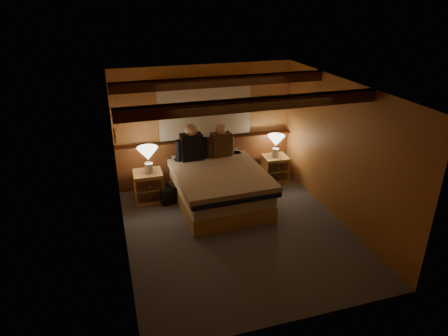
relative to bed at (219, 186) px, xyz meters
name	(u,v)px	position (x,y,z in m)	size (l,w,h in m)	color
floor	(237,230)	(0.03, -0.97, -0.36)	(4.20, 4.20, 0.00)	#4B5159
ceiling	(239,88)	(0.03, -0.97, 2.04)	(4.20, 4.20, 0.00)	#DFA353
wall_back	(205,125)	(0.03, 1.13, 0.84)	(3.60, 3.60, 0.00)	#C48546
wall_left	(119,179)	(-1.77, -0.97, 0.84)	(4.20, 4.20, 0.00)	#C48546
wall_right	(340,152)	(1.83, -0.97, 0.84)	(4.20, 4.20, 0.00)	#C48546
wall_front	(300,238)	(0.03, -3.07, 0.84)	(3.60, 3.60, 0.00)	#C48546
wainscot	(206,159)	(0.03, 1.06, 0.13)	(3.60, 0.23, 0.94)	brown
curtain_window	(205,110)	(0.03, 1.06, 1.16)	(2.18, 0.09, 1.11)	#4B2A12
ceiling_beams	(236,92)	(0.03, -0.82, 1.95)	(3.60, 1.65, 0.16)	#4B2A12
coat_rail	(115,117)	(-1.69, 0.60, 1.31)	(0.05, 0.55, 0.24)	silver
framed_print	(268,103)	(1.38, 1.10, 1.19)	(0.30, 0.04, 0.25)	#A28351
bed	(219,186)	(0.00, 0.00, 0.00)	(1.63, 2.07, 0.69)	tan
nightstand_left	(149,186)	(-1.23, 0.54, -0.07)	(0.53, 0.48, 0.58)	tan
nightstand_right	(275,168)	(1.41, 0.66, -0.09)	(0.51, 0.46, 0.53)	tan
lamp_left	(148,155)	(-1.20, 0.51, 0.57)	(0.38, 0.38, 0.50)	silver
lamp_right	(276,142)	(1.40, 0.65, 0.50)	(0.35, 0.35, 0.46)	silver
person_left	(191,145)	(-0.36, 0.64, 0.62)	(0.60, 0.24, 0.73)	black
person_right	(221,143)	(0.24, 0.66, 0.60)	(0.56, 0.25, 0.68)	#45311B
duffel_bag	(172,193)	(-0.82, 0.37, -0.21)	(0.54, 0.41, 0.35)	black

